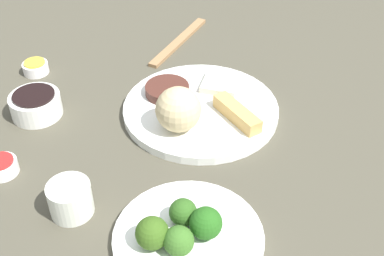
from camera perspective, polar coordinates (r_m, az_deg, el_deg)
tabletop at (r=0.92m, az=-2.07°, el=0.30°), size 2.20×2.20×0.02m
main_plate at (r=0.93m, az=1.01°, el=2.15°), size 0.29×0.29×0.02m
rice_scoop at (r=0.85m, az=-1.57°, el=2.14°), size 0.08×0.08×0.08m
spring_roll at (r=0.89m, az=5.16°, el=1.66°), size 0.11×0.06×0.03m
crab_rangoon_wonton at (r=0.97m, az=3.30°, el=5.07°), size 0.09×0.09×0.01m
stir_fry_heap at (r=0.95m, az=-2.85°, el=4.39°), size 0.08×0.08×0.02m
broccoli_plate at (r=0.71m, az=-0.42°, el=-12.48°), size 0.21×0.21×0.01m
broccoli_floret_0 at (r=0.69m, az=1.59°, el=-10.82°), size 0.05×0.05×0.05m
broccoli_floret_1 at (r=0.71m, az=-1.04°, el=-9.61°), size 0.04×0.04×0.04m
broccoli_floret_2 at (r=0.67m, az=-1.53°, el=-12.79°), size 0.04×0.04×0.04m
broccoli_floret_5 at (r=0.68m, az=-4.57°, el=-11.89°), size 0.05×0.05×0.05m
soy_sauce_bowl at (r=0.96m, az=-17.42°, el=2.50°), size 0.09×0.09×0.04m
soy_sauce_bowl_liquid at (r=0.95m, az=-17.68°, el=3.59°), size 0.08×0.08×0.00m
sauce_ramekin_sweet_and_sour at (r=0.86m, az=-20.93°, el=-4.20°), size 0.05×0.05×0.02m
sauce_ramekin_sweet_and_sour_liquid at (r=0.85m, az=-21.13°, el=-3.56°), size 0.04×0.04×0.00m
sauce_ramekin_hot_mustard at (r=1.09m, az=-17.44°, el=6.56°), size 0.05×0.05×0.02m
sauce_ramekin_hot_mustard_liquid at (r=1.08m, az=-17.58°, el=7.14°), size 0.04×0.04×0.00m
teacup at (r=0.76m, az=-13.74°, el=-7.90°), size 0.06×0.06×0.05m
chopsticks_pair at (r=1.15m, az=-1.51°, el=9.86°), size 0.06×0.24×0.01m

